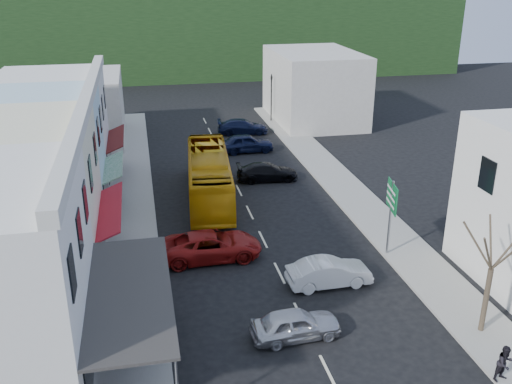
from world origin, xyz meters
The scene contains 19 objects.
ground centered at (0.00, 0.00, 0.00)m, with size 120.00×120.00×0.00m, color black.
sidewalk_left centered at (-7.50, 10.00, 0.07)m, with size 3.00×52.00×0.15m, color gray.
sidewalk_right centered at (7.50, 10.00, 0.07)m, with size 3.00×52.00×0.15m, color gray.
shopfront_row centered at (-12.49, 5.00, 4.00)m, with size 8.25×30.00×8.00m.
distant_block_left centered at (-12.00, 27.00, 3.00)m, with size 8.00×10.00×6.00m, color #B7B2A8.
distant_block_right centered at (11.00, 30.00, 3.50)m, with size 8.00×12.00×7.00m, color #B7B2A8.
hillside centered at (-1.45, 65.09, 6.73)m, with size 80.00×26.00×14.00m.
bus centered at (-2.22, 10.96, 1.55)m, with size 2.50×11.60×3.10m, color orange.
car_silver centered at (-0.67, -5.50, 0.70)m, with size 1.80×4.40×1.40m, color silver.
car_white centered at (2.11, -1.65, 0.70)m, with size 1.80×4.40×1.40m, color silver.
car_red centered at (-3.22, 2.35, 0.70)m, with size 1.90×4.60×1.40m, color maroon.
car_black_near centered at (2.44, 13.60, 0.70)m, with size 1.84×4.50×1.40m, color black.
car_navy_mid centered at (2.22, 20.74, 0.70)m, with size 1.80×4.40×1.40m, color black.
car_navy_far centered at (2.97, 26.46, 0.70)m, with size 1.84×4.50×1.40m, color black.
pedestrian_left centered at (-7.63, 0.53, 1.00)m, with size 0.60×0.40×1.70m, color black.
pedestrian_right centered at (6.30, -9.89, 1.00)m, with size 0.70×0.44×1.70m, color black.
direction_sign centered at (6.26, 0.70, 2.18)m, with size 0.57×1.97×4.37m, color #0D602E, non-canonical shape.
street_tree centered at (7.32, -6.81, 3.14)m, with size 2.45×2.45×6.27m, color #3A2E20, non-canonical shape.
traffic_signal centered at (6.60, 30.18, 2.43)m, with size 0.73×1.07×4.85m, color black, non-canonical shape.
Camera 1 is at (-6.48, -25.18, 14.85)m, focal length 40.00 mm.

